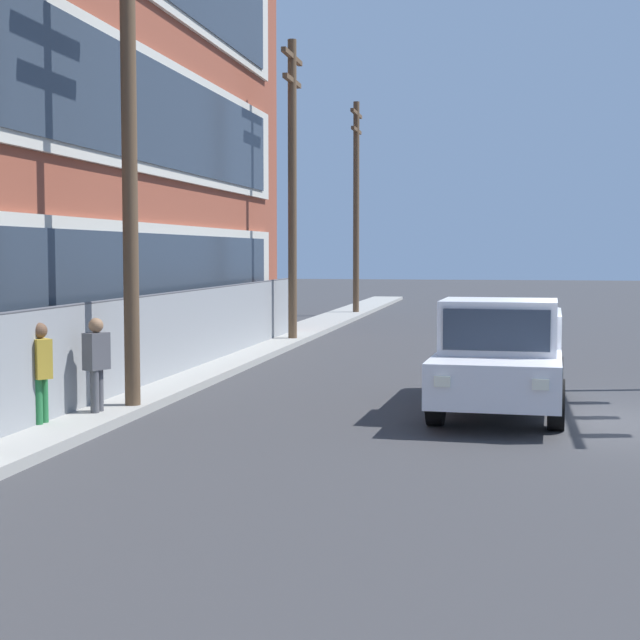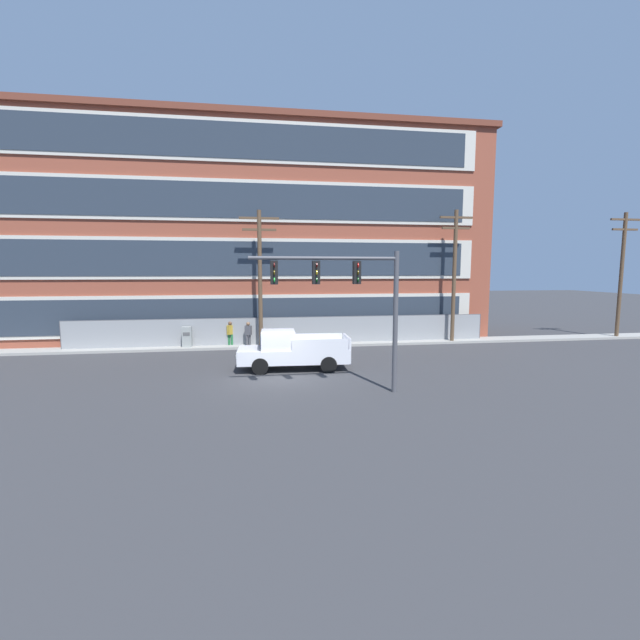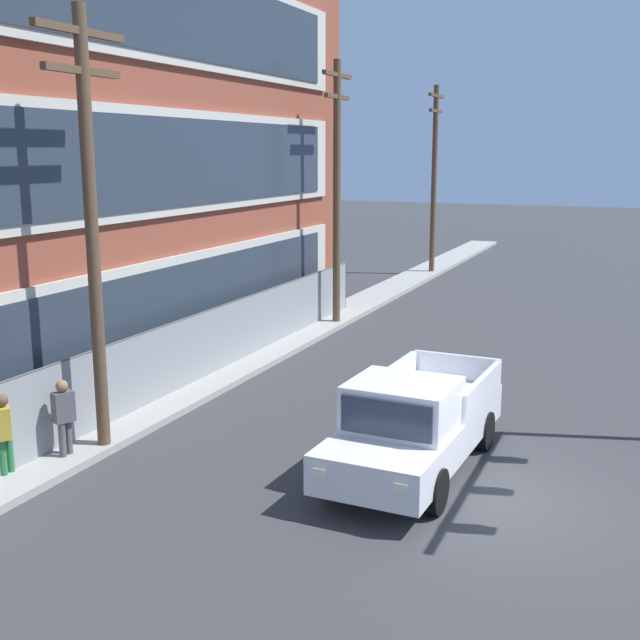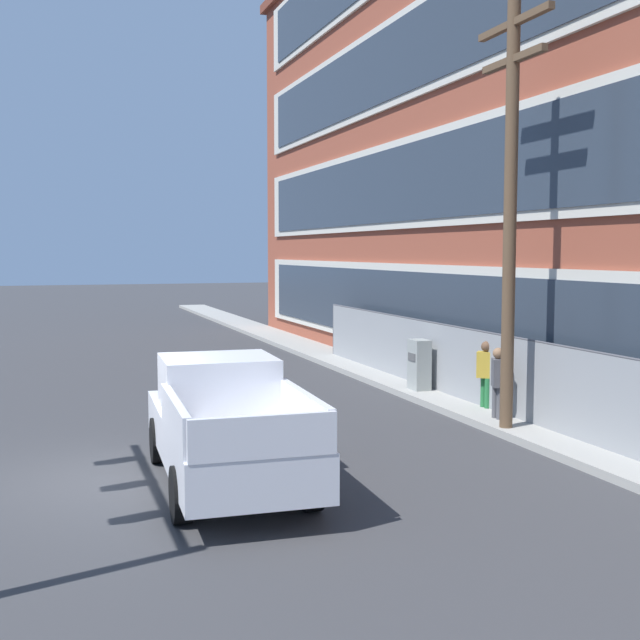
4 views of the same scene
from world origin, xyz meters
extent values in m
plane|color=#38383A|center=(0.00, 0.00, 0.00)|extent=(160.00, 160.00, 0.00)
cube|color=#9E9B93|center=(0.00, 8.45, 0.08)|extent=(80.00, 1.66, 0.16)
cube|color=brown|center=(-3.89, 13.89, 7.40)|extent=(39.66, 9.21, 14.81)
cube|color=beige|center=(-3.89, 9.23, 2.04)|extent=(36.49, 0.10, 2.67)
cube|color=#2D3844|center=(-3.89, 9.17, 2.04)|extent=(34.90, 0.06, 2.22)
cube|color=beige|center=(-3.89, 9.23, 5.74)|extent=(36.49, 0.10, 2.67)
cube|color=#2D3844|center=(-3.89, 9.17, 5.74)|extent=(34.90, 0.06, 2.22)
cube|color=beige|center=(-3.89, 9.23, 9.44)|extent=(36.49, 0.10, 2.67)
cube|color=#2D3844|center=(-3.89, 9.17, 9.44)|extent=(34.90, 0.06, 2.22)
cube|color=gray|center=(1.13, 8.59, 0.94)|extent=(27.56, 0.04, 1.89)
cylinder|color=#4C4C51|center=(-12.65, 8.59, 0.94)|extent=(0.06, 0.06, 1.89)
cylinder|color=#4C4C51|center=(1.13, 8.59, 1.89)|extent=(27.56, 0.05, 0.05)
cube|color=silver|center=(1.03, 1.75, 0.75)|extent=(5.60, 2.26, 0.70)
cube|color=silver|center=(0.26, 1.78, 1.53)|extent=(1.73, 1.93, 0.87)
cube|color=#283342|center=(-0.59, 1.82, 1.53)|extent=(0.13, 1.66, 0.65)
cube|color=silver|center=(2.23, 0.74, 1.38)|extent=(2.76, 0.24, 0.56)
cube|color=silver|center=(2.31, 2.64, 1.38)|extent=(2.76, 0.24, 0.56)
cube|color=silver|center=(3.74, 1.63, 1.38)|extent=(0.18, 1.94, 0.56)
cylinder|color=black|center=(-0.66, 0.89, 0.40)|extent=(0.81, 0.29, 0.80)
cylinder|color=black|center=(-0.58, 2.75, 0.40)|extent=(0.81, 0.29, 0.80)
cylinder|color=black|center=(2.64, 0.75, 0.40)|extent=(0.81, 0.29, 0.80)
cylinder|color=black|center=(2.72, 2.60, 0.40)|extent=(0.81, 0.29, 0.80)
cube|color=white|center=(-1.78, 1.16, 0.85)|extent=(0.07, 0.24, 0.16)
cube|color=white|center=(-1.71, 2.57, 0.85)|extent=(0.07, 0.24, 0.16)
cylinder|color=brown|center=(-0.50, 7.88, 4.34)|extent=(0.26, 0.26, 8.68)
cube|color=brown|center=(-0.50, 7.88, 8.18)|extent=(2.47, 0.14, 0.14)
cube|color=brown|center=(-0.50, 7.88, 7.48)|extent=(2.10, 0.14, 0.14)
cube|color=#939993|center=(-5.12, 8.19, 0.73)|extent=(0.58, 0.42, 1.46)
cube|color=#515151|center=(-5.12, 7.97, 1.02)|extent=(0.41, 0.02, 0.20)
cylinder|color=#4C4C51|center=(-1.39, 8.17, 0.42)|extent=(0.14, 0.14, 0.85)
cylinder|color=#4C4C51|center=(-1.21, 8.17, 0.42)|extent=(0.14, 0.14, 0.85)
cube|color=#4C4C51|center=(-1.30, 8.17, 1.15)|extent=(0.46, 0.38, 0.60)
sphere|color=#8C6647|center=(-1.30, 8.17, 1.57)|extent=(0.24, 0.24, 0.24)
cylinder|color=#236B38|center=(-2.55, 8.57, 0.42)|extent=(0.14, 0.14, 0.85)
cylinder|color=#236B38|center=(-2.37, 8.57, 0.42)|extent=(0.14, 0.14, 0.85)
cube|color=#B7932D|center=(-2.46, 8.57, 1.15)|extent=(0.44, 0.46, 0.60)
sphere|color=brown|center=(-2.46, 8.57, 1.57)|extent=(0.24, 0.24, 0.24)
camera|label=1|loc=(-16.07, 1.63, 2.76)|focal=55.00mm
camera|label=2|loc=(-0.88, -19.38, 4.94)|focal=24.00mm
camera|label=3|loc=(-13.05, -2.25, 6.03)|focal=45.00mm
camera|label=4|loc=(13.44, -0.98, 3.73)|focal=45.00mm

